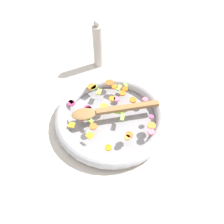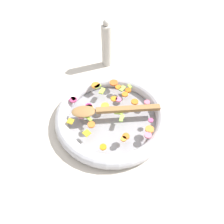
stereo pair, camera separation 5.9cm
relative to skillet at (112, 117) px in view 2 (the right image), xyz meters
The scene contains 5 objects.
ground_plane 0.02m from the skillet, ahead, with size 4.00×4.00×0.00m, color beige.
skillet is the anchor object (origin of this frame).
chopped_vegetables 0.04m from the skillet, 58.00° to the right, with size 0.35×0.34×0.01m.
wooden_spoon 0.05m from the skillet, 20.73° to the left, with size 0.32×0.15×0.01m.
pepper_mill 0.36m from the skillet, 69.52° to the right, with size 0.04×0.04×0.23m.
Camera 2 is at (-0.15, 0.50, 0.69)m, focal length 35.00 mm.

